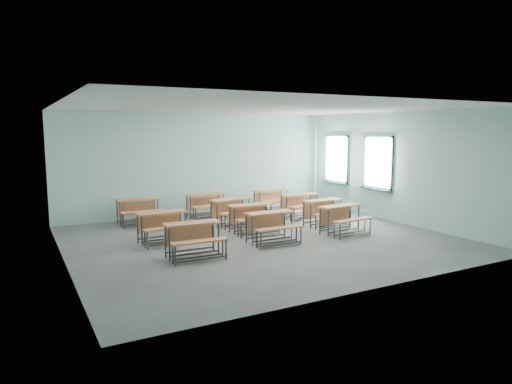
% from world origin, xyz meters
% --- Properties ---
extents(room, '(9.04, 8.04, 3.24)m').
position_xyz_m(room, '(0.08, 0.03, 1.60)').
color(room, gray).
rests_on(room, ground).
extents(desk_unit_r0c0, '(1.20, 0.82, 0.73)m').
position_xyz_m(desk_unit_r0c0, '(-2.04, -0.72, 0.49)').
color(desk_unit_r0c0, '#CA7549').
rests_on(desk_unit_r0c0, ground).
extents(desk_unit_r0c1, '(1.18, 0.79, 0.73)m').
position_xyz_m(desk_unit_r0c1, '(0.02, -0.42, 0.49)').
color(desk_unit_r0c1, '#CA7549').
rests_on(desk_unit_r0c1, ground).
extents(desk_unit_r0c2, '(1.25, 0.90, 0.73)m').
position_xyz_m(desk_unit_r0c2, '(2.13, -0.46, 0.49)').
color(desk_unit_r0c2, '#CA7549').
rests_on(desk_unit_r0c2, ground).
extents(desk_unit_r1c0, '(1.22, 0.85, 0.73)m').
position_xyz_m(desk_unit_r1c0, '(-2.24, 0.81, 0.49)').
color(desk_unit_r1c0, '#CA7549').
rests_on(desk_unit_r1c0, ground).
extents(desk_unit_r1c1, '(1.20, 0.82, 0.73)m').
position_xyz_m(desk_unit_r1c1, '(0.15, 0.77, 0.49)').
color(desk_unit_r1c1, '#CA7549').
rests_on(desk_unit_r1c1, ground).
extents(desk_unit_r1c2, '(1.22, 0.86, 0.73)m').
position_xyz_m(desk_unit_r1c2, '(2.31, 0.53, 0.49)').
color(desk_unit_r1c2, '#CA7549').
rests_on(desk_unit_r1c2, ground).
extents(desk_unit_r2c1, '(1.27, 0.94, 0.73)m').
position_xyz_m(desk_unit_r2c1, '(0.10, 1.90, 0.49)').
color(desk_unit_r2c1, '#CA7549').
rests_on(desk_unit_r2c1, ground).
extents(desk_unit_r2c2, '(1.18, 0.79, 0.73)m').
position_xyz_m(desk_unit_r2c2, '(2.37, 1.82, 0.49)').
color(desk_unit_r2c2, '#CA7549').
rests_on(desk_unit_r2c2, ground).
extents(desk_unit_r3c0, '(1.20, 0.82, 0.73)m').
position_xyz_m(desk_unit_r3c0, '(-2.21, 3.24, 0.49)').
color(desk_unit_r3c0, '#CA7549').
rests_on(desk_unit_r3c0, ground).
extents(desk_unit_r3c1, '(1.18, 0.80, 0.73)m').
position_xyz_m(desk_unit_r3c1, '(-0.14, 3.23, 0.49)').
color(desk_unit_r3c1, '#CA7549').
rests_on(desk_unit_r3c1, ground).
extents(desk_unit_r3c2, '(1.22, 0.86, 0.73)m').
position_xyz_m(desk_unit_r3c2, '(2.14, 3.12, 0.49)').
color(desk_unit_r3c2, '#CA7549').
rests_on(desk_unit_r3c2, ground).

